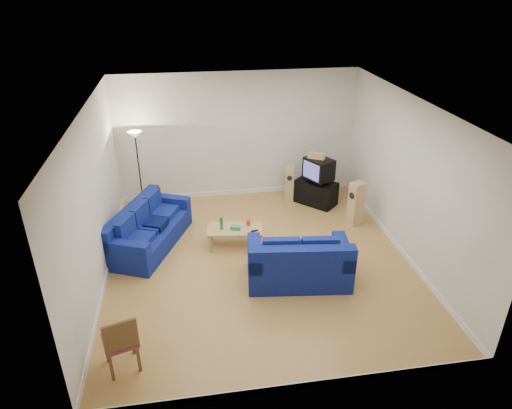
{
  "coord_description": "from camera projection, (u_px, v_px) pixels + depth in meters",
  "views": [
    {
      "loc": [
        -1.3,
        -7.65,
        5.24
      ],
      "look_at": [
        0.0,
        0.4,
        1.1
      ],
      "focal_mm": 32.0,
      "sensor_mm": 36.0,
      "label": 1
    }
  ],
  "objects": [
    {
      "name": "sofa_three_seat",
      "position": [
        147.0,
        231.0,
        9.71
      ],
      "size": [
        1.81,
        2.5,
        0.89
      ],
      "rotation": [
        0.0,
        0.0,
        -1.97
      ],
      "color": "#051059",
      "rests_on": "ground"
    },
    {
      "name": "dining_chair",
      "position": [
        120.0,
        341.0,
        6.51
      ],
      "size": [
        0.59,
        0.59,
        0.99
      ],
      "rotation": [
        0.0,
        0.0,
        0.3
      ],
      "color": "brown",
      "rests_on": "ground"
    },
    {
      "name": "television",
      "position": [
        319.0,
        169.0,
        11.17
      ],
      "size": [
        0.75,
        0.82,
        0.52
      ],
      "rotation": [
        0.0,
        0.0,
        -1.09
      ],
      "color": "black",
      "rests_on": "av_receiver"
    },
    {
      "name": "red_canister",
      "position": [
        248.0,
        223.0,
        9.74
      ],
      "size": [
        0.11,
        0.11,
        0.13
      ],
      "primitive_type": "cylinder",
      "rotation": [
        0.0,
        0.0,
        -0.2
      ],
      "color": "red",
      "rests_on": "coffee_table"
    },
    {
      "name": "floor_lamp",
      "position": [
        136.0,
        146.0,
        10.56
      ],
      "size": [
        0.35,
        0.35,
        2.02
      ],
      "color": "black",
      "rests_on": "ground"
    },
    {
      "name": "coffee_table",
      "position": [
        235.0,
        231.0,
        9.67
      ],
      "size": [
        1.22,
        0.73,
        0.42
      ],
      "rotation": [
        0.0,
        0.0,
        -0.14
      ],
      "color": "tan",
      "rests_on": "ground"
    },
    {
      "name": "av_receiver",
      "position": [
        317.0,
        179.0,
        11.4
      ],
      "size": [
        0.54,
        0.53,
        0.1
      ],
      "primitive_type": "cube",
      "rotation": [
        0.0,
        0.0,
        -0.64
      ],
      "color": "black",
      "rests_on": "tv_stand"
    },
    {
      "name": "room",
      "position": [
        259.0,
        193.0,
        8.59
      ],
      "size": [
        6.01,
        6.51,
        3.21
      ],
      "color": "olive",
      "rests_on": "ground"
    },
    {
      "name": "remote",
      "position": [
        254.0,
        231.0,
        9.54
      ],
      "size": [
        0.16,
        0.08,
        0.02
      ],
      "primitive_type": "cube",
      "rotation": [
        0.0,
        0.0,
        0.19
      ],
      "color": "black",
      "rests_on": "coffee_table"
    },
    {
      "name": "bottle",
      "position": [
        221.0,
        224.0,
        9.55
      ],
      "size": [
        0.09,
        0.09,
        0.28
      ],
      "primitive_type": "cylinder",
      "rotation": [
        0.0,
        0.0,
        -0.5
      ],
      "color": "#197233",
      "rests_on": "coffee_table"
    },
    {
      "name": "speaker_right",
      "position": [
        356.0,
        204.0,
        10.45
      ],
      "size": [
        0.38,
        0.35,
        1.04
      ],
      "rotation": [
        0.0,
        0.0,
        -1.14
      ],
      "color": "tan",
      "rests_on": "ground"
    },
    {
      "name": "tv_stand",
      "position": [
        316.0,
        192.0,
        11.5
      ],
      "size": [
        1.08,
        1.1,
        0.6
      ],
      "primitive_type": "cube",
      "rotation": [
        0.0,
        0.0,
        -0.81
      ],
      "color": "black",
      "rests_on": "ground"
    },
    {
      "name": "sofa_loveseat",
      "position": [
        299.0,
        265.0,
        8.54
      ],
      "size": [
        2.02,
        1.29,
        0.95
      ],
      "rotation": [
        0.0,
        0.0,
        -0.12
      ],
      "color": "#051059",
      "rests_on": "ground"
    },
    {
      "name": "centre_speaker",
      "position": [
        317.0,
        156.0,
        11.06
      ],
      "size": [
        0.44,
        0.35,
        0.14
      ],
      "primitive_type": "cube",
      "rotation": [
        0.0,
        0.0,
        -0.52
      ],
      "color": "tan",
      "rests_on": "television"
    },
    {
      "name": "speaker_left",
      "position": [
        289.0,
        184.0,
        11.63
      ],
      "size": [
        0.25,
        0.3,
        0.9
      ],
      "rotation": [
        0.0,
        0.0,
        -0.16
      ],
      "color": "tan",
      "rests_on": "ground"
    },
    {
      "name": "tissue_box",
      "position": [
        235.0,
        228.0,
        9.59
      ],
      "size": [
        0.23,
        0.17,
        0.08
      ],
      "primitive_type": "cube",
      "rotation": [
        0.0,
        0.0,
        -0.28
      ],
      "color": "green",
      "rests_on": "coffee_table"
    }
  ]
}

